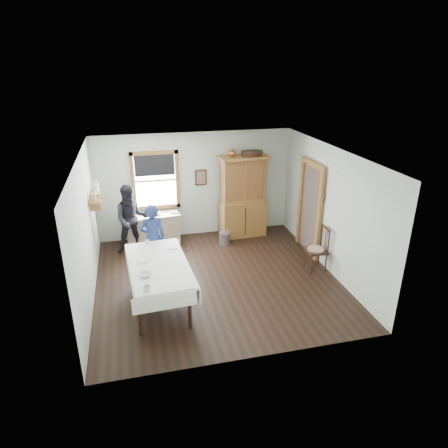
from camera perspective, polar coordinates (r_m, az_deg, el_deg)
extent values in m
cube|color=black|center=(8.59, -1.06, -7.84)|extent=(5.00, 5.00, 0.01)
cube|color=silver|center=(7.60, -1.20, 9.96)|extent=(5.00, 5.00, 0.01)
cube|color=#B8C2B4|center=(10.32, -4.15, 5.57)|extent=(5.00, 0.01, 2.70)
cube|color=#B8C2B4|center=(5.83, 4.26, -8.47)|extent=(5.00, 0.01, 2.70)
cube|color=#B8C2B4|center=(7.89, -19.14, -1.11)|extent=(0.01, 5.00, 2.70)
cube|color=#B8C2B4|center=(8.84, 14.91, 1.91)|extent=(0.01, 5.00, 2.70)
cube|color=white|center=(10.14, -9.77, 6.17)|extent=(1.00, 0.02, 1.30)
cube|color=#93602D|center=(9.95, -10.03, 9.98)|extent=(1.18, 0.06, 0.09)
cube|color=#93602D|center=(10.33, -9.51, 2.44)|extent=(1.18, 0.06, 0.09)
cube|color=#93602D|center=(10.10, -12.86, 5.87)|extent=(0.09, 0.06, 1.48)
cube|color=#93602D|center=(10.16, -6.68, 6.38)|extent=(0.09, 0.06, 1.48)
cube|color=black|center=(10.00, -9.90, 8.25)|extent=(0.98, 0.03, 0.52)
cube|color=#4B3F36|center=(9.63, 12.27, 1.97)|extent=(0.03, 0.90, 2.10)
cube|color=#93602D|center=(9.20, 13.43, 0.87)|extent=(0.08, 0.12, 2.10)
cube|color=#93602D|center=(10.05, 10.89, 2.95)|extent=(0.08, 0.12, 2.10)
cube|color=#93602D|center=(9.30, 12.66, 8.37)|extent=(0.08, 1.14, 0.12)
cube|color=#93602D|center=(9.21, -17.81, 3.74)|extent=(0.24, 1.00, 0.04)
cube|color=#93602D|center=(8.87, -17.87, 2.33)|extent=(0.22, 0.03, 0.18)
cube|color=#93602D|center=(9.62, -17.62, 3.92)|extent=(0.22, 0.03, 0.18)
cube|color=tan|center=(8.89, -18.01, 3.94)|extent=(0.03, 0.22, 0.24)
cylinder|color=white|center=(9.51, -17.79, 5.14)|extent=(0.12, 0.12, 0.22)
cube|color=black|center=(10.25, -3.31, 6.64)|extent=(0.30, 0.04, 0.40)
torus|color=black|center=(8.95, 13.98, 4.77)|extent=(0.01, 0.27, 0.27)
cube|color=tan|center=(10.22, -10.09, -0.70)|extent=(1.37, 0.62, 0.76)
cube|color=#93602D|center=(10.31, 2.72, 3.92)|extent=(1.28, 0.67, 2.13)
cube|color=white|center=(7.72, -9.13, -8.36)|extent=(1.24, 2.17, 0.84)
cube|color=black|center=(8.98, 13.06, -3.44)|extent=(0.49, 0.49, 1.01)
cube|color=gray|center=(10.11, 0.10, -2.02)|extent=(0.34, 0.34, 0.30)
cube|color=tan|center=(10.45, 0.68, -1.45)|extent=(0.38, 0.29, 0.21)
imported|color=navy|center=(8.82, -10.13, -2.26)|extent=(0.55, 0.39, 1.41)
imported|color=black|center=(9.70, -13.04, 0.32)|extent=(0.78, 0.62, 1.55)
imported|color=white|center=(6.68, -10.93, -9.05)|extent=(0.16, 0.16, 0.10)
imported|color=white|center=(8.30, -10.89, -2.54)|extent=(0.10, 0.10, 0.09)
imported|color=white|center=(7.13, -11.15, -7.10)|extent=(0.24, 0.24, 0.06)
imported|color=brown|center=(10.16, -7.71, 1.71)|extent=(0.17, 0.23, 0.02)
imported|color=white|center=(10.06, -9.48, 1.50)|extent=(0.24, 0.24, 0.06)
imported|color=white|center=(9.25, -17.83, 4.12)|extent=(0.22, 0.22, 0.05)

